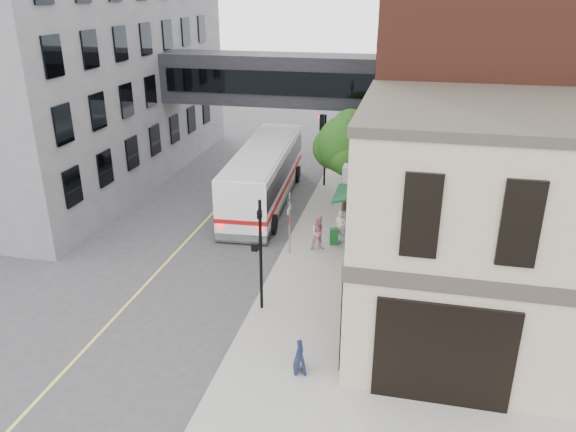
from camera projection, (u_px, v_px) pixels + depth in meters
The scene contains 17 objects.
ground at pixel (237, 338), 20.30m from camera, with size 120.00×120.00×0.00m, color #38383A.
sidewalk_main at pixel (343, 205), 32.50m from camera, with size 4.00×60.00×0.15m, color gray.
corner_building at pixel (508, 232), 18.68m from camera, with size 10.19×8.12×8.45m.
brick_building at pixel (503, 87), 29.16m from camera, with size 13.76×18.00×14.00m.
opposite_building at pixel (53, 68), 35.57m from camera, with size 14.00×24.00×14.00m, color #5F5E63.
skyway_bridge at pixel (275, 79), 34.70m from camera, with size 14.00×3.18×3.00m.
traffic_signal_near at pixel (260, 242), 20.90m from camera, with size 0.44×0.22×4.60m.
traffic_signal_far at pixel (323, 136), 34.33m from camera, with size 0.53×0.28×4.50m.
street_sign_pole at pixel (289, 218), 25.81m from camera, with size 0.08×0.75×3.00m.
street_tree at pixel (347, 144), 30.31m from camera, with size 3.80×3.20×5.60m.
lane_marking at pixel (204, 222), 30.35m from camera, with size 0.12×40.00×0.01m, color #D8CC4C.
bus at pixel (264, 173), 32.44m from camera, with size 3.54×12.26×3.26m.
pedestrian_a at pixel (340, 227), 27.37m from camera, with size 0.58×0.38×1.59m, color white.
pedestrian_b at pixel (319, 233), 26.54m from camera, with size 0.84×0.65×1.73m, color pink.
pedestrian_c at pixel (346, 194), 31.38m from camera, with size 1.13×0.65×1.75m, color black.
newspaper_box at pixel (334, 236), 27.26m from camera, with size 0.40×0.35×0.80m, color #135521.
sandwich_board at pixel (300, 358), 18.16m from camera, with size 0.36×0.56×1.01m, color black.
Camera 1 is at (5.59, -16.28, 11.79)m, focal length 35.00 mm.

